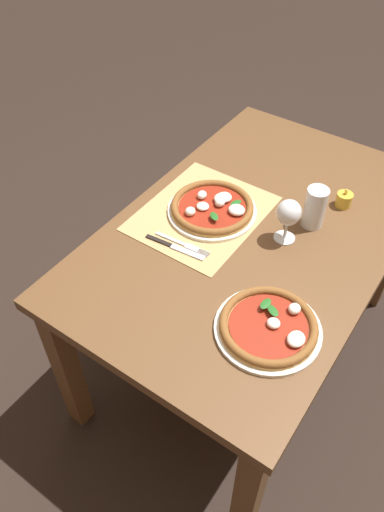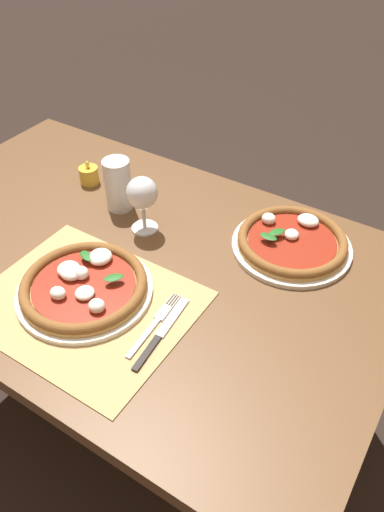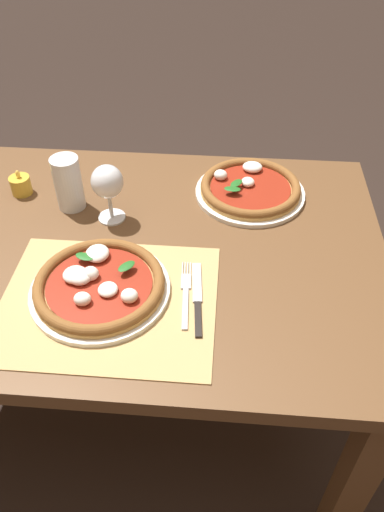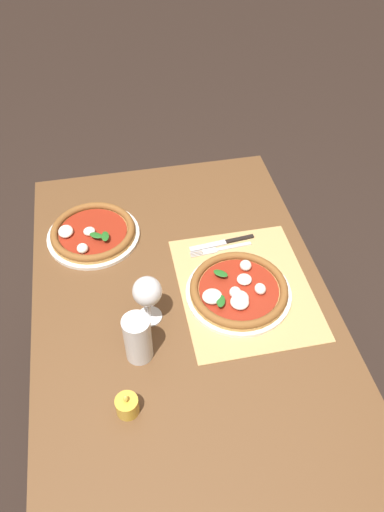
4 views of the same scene
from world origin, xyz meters
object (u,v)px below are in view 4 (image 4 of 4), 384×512
pizza_far (93,233)px  wine_glass (147,293)px  fork (220,249)px  votive_candle (127,406)px  knife (222,243)px  pint_glass (138,339)px  pizza_near (238,290)px

pizza_far → wine_glass: size_ratio=1.92×
pizza_far → wine_glass: bearing=-159.2°
pizza_far → fork: (-0.14, -0.39, -0.01)m
pizza_far → votive_candle: size_ratio=4.14×
wine_glass → fork: wine_glass is taller
fork → knife: 0.03m
pint_glass → knife: 0.48m
pizza_near → pint_glass: 0.34m
fork → pint_glass: bearing=137.9°
wine_glass → pint_glass: 0.13m
wine_glass → pint_glass: (-0.11, 0.04, -0.04)m
pizza_far → votive_candle: votive_candle is taller
pizza_far → knife: pizza_far is taller
pizza_near → knife: pizza_near is taller
knife → pizza_far: bearing=74.2°
knife → votive_candle: size_ratio=3.00×
wine_glass → knife: (0.24, -0.27, -0.10)m
knife → pizza_near: bearing=178.9°
fork → votive_candle: 0.59m
pizza_near → knife: size_ratio=1.42×
pint_glass → votive_candle: pint_glass is taller
pizza_far → pint_glass: size_ratio=2.06×
wine_glass → knife: bearing=-47.9°
pizza_near → pint_glass: pint_glass is taller
pizza_far → knife: size_ratio=1.38×
pizza_near → pint_glass: (-0.14, 0.31, 0.05)m
pint_glass → wine_glass: bearing=-20.2°
knife → votive_candle: bearing=144.9°
wine_glass → pint_glass: bearing=159.8°
pizza_near → knife: bearing=-1.1°
pizza_near → votive_candle: size_ratio=4.26×
pizza_near → pint_glass: size_ratio=2.11×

